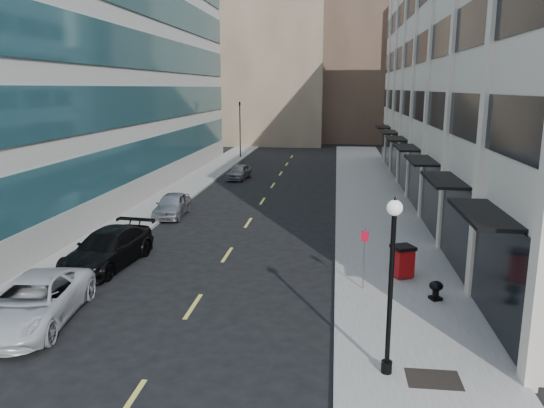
% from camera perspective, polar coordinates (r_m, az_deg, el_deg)
% --- Properties ---
extents(sidewalk_right, '(5.00, 80.00, 0.15)m').
position_cam_1_polar(sidewalk_right, '(30.24, 11.60, -2.28)').
color(sidewalk_right, gray).
rests_on(sidewalk_right, ground).
extents(sidewalk_left, '(3.00, 80.00, 0.15)m').
position_cam_1_polar(sidewalk_left, '(32.21, -14.06, -1.49)').
color(sidewalk_left, gray).
rests_on(sidewalk_left, ground).
extents(building_right, '(15.30, 46.50, 18.25)m').
position_cam_1_polar(building_right, '(38.13, 26.02, 13.28)').
color(building_right, beige).
rests_on(building_right, ground).
extents(building_left, '(16.14, 46.00, 20.00)m').
position_cam_1_polar(building_left, '(41.81, -23.87, 14.66)').
color(building_left, beige).
rests_on(building_left, ground).
extents(skyline_tan_near, '(14.00, 18.00, 28.00)m').
position_cam_1_polar(skyline_tan_near, '(77.94, 0.31, 17.13)').
color(skyline_tan_near, '#9B8465').
rests_on(skyline_tan_near, ground).
extents(skyline_brown, '(12.00, 16.00, 34.00)m').
position_cam_1_polar(skyline_brown, '(81.76, 9.52, 18.86)').
color(skyline_brown, brown).
rests_on(skyline_brown, ground).
extents(skyline_tan_far, '(12.00, 14.00, 22.00)m').
position_cam_1_polar(skyline_tan_far, '(89.25, -5.53, 14.55)').
color(skyline_tan_far, '#9B8465').
rests_on(skyline_tan_far, ground).
extents(skyline_stone, '(10.00, 14.00, 20.00)m').
position_cam_1_polar(skyline_stone, '(76.33, 17.26, 13.68)').
color(skyline_stone, beige).
rests_on(skyline_stone, ground).
extents(grate_far, '(1.40, 1.00, 0.01)m').
position_cam_1_polar(grate_far, '(15.20, 16.99, -17.57)').
color(grate_far, black).
rests_on(grate_far, sidewalk_right).
extents(road_centerline, '(0.15, 68.20, 0.01)m').
position_cam_1_polar(road_centerline, '(27.69, -3.59, -3.55)').
color(road_centerline, '#D8CC4C').
rests_on(road_centerline, ground).
extents(traffic_signal, '(0.66, 0.66, 6.98)m').
position_cam_1_polar(traffic_signal, '(58.13, -3.49, 10.54)').
color(traffic_signal, black).
rests_on(traffic_signal, ground).
extents(car_white_van, '(3.13, 5.73, 1.52)m').
position_cam_1_polar(car_white_van, '(19.26, -24.29, -9.58)').
color(car_white_van, silver).
rests_on(car_white_van, ground).
extents(car_black_pickup, '(2.87, 5.70, 1.59)m').
position_cam_1_polar(car_black_pickup, '(24.10, -17.23, -4.59)').
color(car_black_pickup, black).
rests_on(car_black_pickup, ground).
extents(car_silver_sedan, '(1.84, 4.20, 1.41)m').
position_cam_1_polar(car_silver_sedan, '(32.43, -10.69, -0.10)').
color(car_silver_sedan, gray).
rests_on(car_silver_sedan, ground).
extents(car_grey_sedan, '(1.89, 3.86, 1.27)m').
position_cam_1_polar(car_grey_sedan, '(45.00, -3.58, 3.48)').
color(car_grey_sedan, gray).
rests_on(car_grey_sedan, ground).
extents(trash_bin, '(1.06, 1.06, 1.31)m').
position_cam_1_polar(trash_bin, '(21.96, 13.85, -5.89)').
color(trash_bin, '#A50B0D').
rests_on(trash_bin, sidewalk_right).
extents(lamppost, '(0.40, 0.40, 4.84)m').
position_cam_1_polar(lamppost, '(14.03, 12.72, -7.13)').
color(lamppost, black).
rests_on(lamppost, sidewalk_right).
extents(sign_post, '(0.27, 0.13, 2.41)m').
position_cam_1_polar(sign_post, '(20.16, 9.90, -4.82)').
color(sign_post, slate).
rests_on(sign_post, sidewalk_right).
extents(urn_planter, '(0.50, 0.50, 0.69)m').
position_cam_1_polar(urn_planter, '(20.11, 17.22, -8.67)').
color(urn_planter, black).
rests_on(urn_planter, sidewalk_right).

